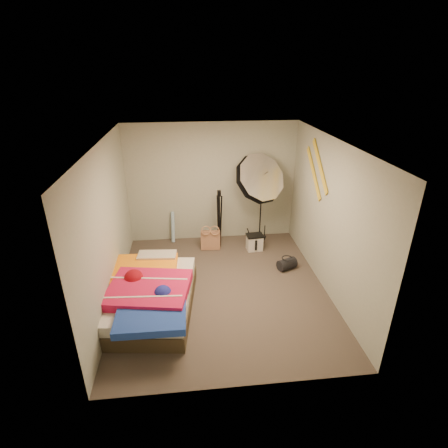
{
  "coord_description": "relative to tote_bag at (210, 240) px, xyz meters",
  "views": [
    {
      "loc": [
        -0.51,
        -4.94,
        3.52
      ],
      "look_at": [
        0.1,
        0.6,
        0.95
      ],
      "focal_mm": 28.0,
      "sensor_mm": 36.0,
      "label": 1
    }
  ],
  "objects": [
    {
      "name": "camera_case",
      "position": [
        0.9,
        -0.14,
        -0.04
      ],
      "size": [
        0.33,
        0.25,
        0.31
      ],
      "primitive_type": "cube",
      "rotation": [
        0.0,
        0.0,
        0.08
      ],
      "color": "beige",
      "rests_on": "floor"
    },
    {
      "name": "wall_back",
      "position": [
        0.09,
        0.54,
        1.05
      ],
      "size": [
        3.5,
        0.0,
        3.5
      ],
      "primitive_type": "plane",
      "rotation": [
        1.57,
        0.0,
        0.0
      ],
      "color": "#A0A494",
      "rests_on": "floor"
    },
    {
      "name": "tote_bag",
      "position": [
        0.0,
        0.0,
        0.0
      ],
      "size": [
        0.41,
        0.2,
        0.41
      ],
      "primitive_type": "cube",
      "rotation": [
        -0.14,
        0.0,
        -0.07
      ],
      "color": "#AA7657",
      "rests_on": "floor"
    },
    {
      "name": "wall_left",
      "position": [
        -1.66,
        -1.46,
        1.05
      ],
      "size": [
        0.0,
        4.0,
        4.0
      ],
      "primitive_type": "plane",
      "rotation": [
        1.57,
        0.0,
        1.57
      ],
      "color": "#A0A494",
      "rests_on": "floor"
    },
    {
      "name": "bed",
      "position": [
        -1.09,
        -1.88,
        0.08
      ],
      "size": [
        1.51,
        2.09,
        0.55
      ],
      "color": "#413524",
      "rests_on": "floor"
    },
    {
      "name": "photo_umbrella",
      "position": [
        0.93,
        -0.12,
        1.31
      ],
      "size": [
        1.09,
        1.03,
        2.11
      ],
      "color": "black",
      "rests_on": "floor"
    },
    {
      "name": "ceiling",
      "position": [
        0.09,
        -1.46,
        2.3
      ],
      "size": [
        4.0,
        4.0,
        0.0
      ],
      "primitive_type": "plane",
      "rotation": [
        3.14,
        0.0,
        0.0
      ],
      "color": "silver",
      "rests_on": "wall_back"
    },
    {
      "name": "wall_stripe_upper",
      "position": [
        1.82,
        -0.86,
        1.75
      ],
      "size": [
        0.02,
        0.91,
        0.78
      ],
      "primitive_type": "cube",
      "rotation": [
        0.7,
        0.0,
        0.0
      ],
      "color": "gold",
      "rests_on": "wall_right"
    },
    {
      "name": "wrapping_roll",
      "position": [
        -0.77,
        0.44,
        0.13
      ],
      "size": [
        0.1,
        0.2,
        0.67
      ],
      "primitive_type": "cylinder",
      "rotation": [
        -0.17,
        0.0,
        -0.13
      ],
      "color": "#4E8FC4",
      "rests_on": "floor"
    },
    {
      "name": "wall_stripe_lower",
      "position": [
        1.82,
        -0.61,
        1.55
      ],
      "size": [
        0.02,
        0.91,
        0.78
      ],
      "primitive_type": "cube",
      "rotation": [
        0.7,
        0.0,
        0.0
      ],
      "color": "gold",
      "rests_on": "wall_right"
    },
    {
      "name": "wall_front",
      "position": [
        0.09,
        -3.46,
        1.05
      ],
      "size": [
        3.5,
        0.0,
        3.5
      ],
      "primitive_type": "plane",
      "rotation": [
        -1.57,
        0.0,
        0.0
      ],
      "color": "#A0A494",
      "rests_on": "floor"
    },
    {
      "name": "floor",
      "position": [
        0.09,
        -1.46,
        -0.2
      ],
      "size": [
        4.0,
        4.0,
        0.0
      ],
      "primitive_type": "plane",
      "color": "#4F433B",
      "rests_on": "ground"
    },
    {
      "name": "duffel_bag",
      "position": [
        1.36,
        -0.95,
        -0.09
      ],
      "size": [
        0.4,
        0.33,
        0.21
      ],
      "primitive_type": "cylinder",
      "rotation": [
        0.0,
        1.57,
        0.41
      ],
      "color": "black",
      "rests_on": "floor"
    },
    {
      "name": "wall_right",
      "position": [
        1.84,
        -1.46,
        1.05
      ],
      "size": [
        0.0,
        4.0,
        4.0
      ],
      "primitive_type": "plane",
      "rotation": [
        1.57,
        0.0,
        -1.57
      ],
      "color": "#A0A494",
      "rests_on": "floor"
    },
    {
      "name": "camera_tripod",
      "position": [
        0.19,
        0.07,
        0.52
      ],
      "size": [
        0.07,
        0.07,
        1.25
      ],
      "color": "black",
      "rests_on": "floor"
    }
  ]
}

